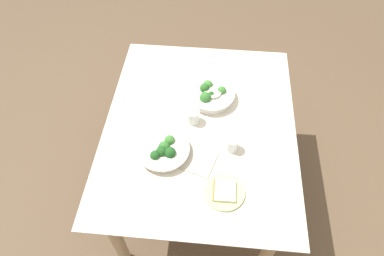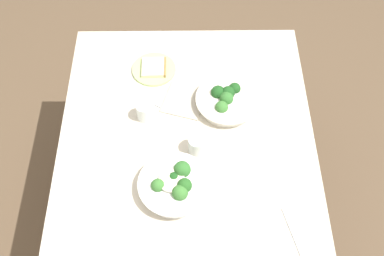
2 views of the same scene
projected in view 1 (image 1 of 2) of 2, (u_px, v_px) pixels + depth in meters
ground_plane at (198, 186)px, 2.47m from camera, size 6.00×6.00×0.00m
dining_table at (200, 136)px, 1.99m from camera, size 1.32×1.06×0.71m
broccoli_bowl_far at (211, 94)px, 2.01m from camera, size 0.28×0.28×0.09m
broccoli_bowl_near at (164, 150)px, 1.77m from camera, size 0.27×0.27×0.08m
bread_side_plate at (224, 192)px, 1.65m from camera, size 0.20×0.20×0.03m
water_glass_center at (232, 144)px, 1.78m from camera, size 0.07×0.07×0.08m
water_glass_side at (193, 116)px, 1.90m from camera, size 0.07×0.07×0.08m
fork_by_far_bowl at (214, 152)px, 1.80m from camera, size 0.06×0.10×0.00m
fork_by_near_bowl at (270, 94)px, 2.05m from camera, size 0.10×0.02×0.00m
table_knife_left at (120, 144)px, 1.83m from camera, size 0.03×0.22×0.00m
table_knife_right at (144, 73)px, 2.17m from camera, size 0.19×0.06×0.00m
napkin_folded_upper at (199, 159)px, 1.77m from camera, size 0.22×0.21×0.01m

